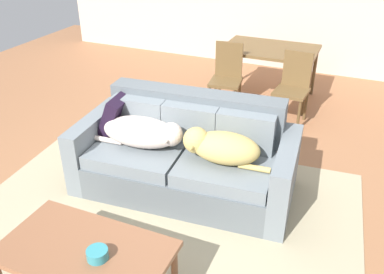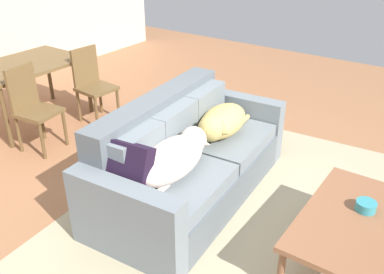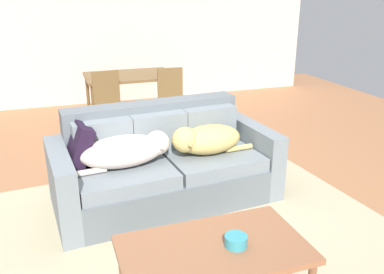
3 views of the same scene
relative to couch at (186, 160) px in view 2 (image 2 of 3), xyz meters
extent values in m
plane|color=#9D6744|center=(-0.09, -0.10, -0.34)|extent=(10.00, 10.00, 0.00)
cube|color=tan|center=(0.01, -0.73, -0.34)|extent=(3.67, 3.17, 0.01)
cube|color=#586065|center=(0.01, -0.07, -0.17)|extent=(1.81, 1.10, 0.33)
cube|color=slate|center=(-0.43, -0.10, 0.06)|extent=(0.91, 0.99, 0.13)
cube|color=slate|center=(0.44, -0.03, 0.06)|extent=(0.91, 0.99, 0.13)
cube|color=#586065|center=(-0.02, 0.29, 0.34)|extent=(1.75, 0.38, 0.44)
cube|color=slate|center=(-0.54, 0.06, 0.30)|extent=(0.54, 0.20, 0.37)
cube|color=slate|center=(-0.01, 0.10, 0.30)|extent=(0.54, 0.20, 0.37)
cube|color=slate|center=(0.53, 0.15, 0.30)|extent=(0.54, 0.20, 0.37)
cube|color=slate|center=(-0.94, -0.14, -0.02)|extent=(0.24, 0.97, 0.65)
cube|color=slate|center=(0.95, 0.01, -0.02)|extent=(0.24, 0.97, 0.65)
ellipsoid|color=beige|center=(-0.41, -0.15, 0.26)|extent=(0.78, 0.44, 0.27)
sphere|color=beige|center=(-0.09, -0.15, 0.29)|extent=(0.22, 0.22, 0.22)
cone|color=#A6978C|center=(-0.08, -0.25, 0.28)|extent=(0.11, 0.13, 0.10)
cylinder|color=beige|center=(-0.74, -0.25, 0.15)|extent=(0.34, 0.08, 0.05)
ellipsoid|color=tan|center=(0.43, -0.12, 0.26)|extent=(0.65, 0.41, 0.27)
sphere|color=tan|center=(0.17, -0.16, 0.30)|extent=(0.24, 0.24, 0.24)
cone|color=olive|center=(0.17, -0.27, 0.29)|extent=(0.12, 0.14, 0.11)
cylinder|color=tan|center=(0.71, -0.17, 0.15)|extent=(0.28, 0.07, 0.05)
cube|color=black|center=(-0.77, -0.01, 0.30)|extent=(0.30, 0.43, 0.42)
cube|color=brown|center=(-0.09, -1.50, 0.07)|extent=(1.16, 0.67, 0.04)
cylinder|color=brown|center=(-0.62, -1.22, -0.14)|extent=(0.05, 0.05, 0.40)
cylinder|color=brown|center=(0.44, -1.22, -0.14)|extent=(0.05, 0.05, 0.40)
cylinder|color=teal|center=(0.04, -1.54, 0.13)|extent=(0.14, 0.14, 0.07)
cube|color=brown|center=(0.17, 2.48, 0.38)|extent=(1.28, 0.89, 0.04)
cylinder|color=brown|center=(-0.42, 2.09, 0.01)|extent=(0.05, 0.05, 0.70)
cylinder|color=brown|center=(0.76, 2.09, 0.01)|extent=(0.05, 0.05, 0.70)
cylinder|color=brown|center=(0.76, 2.87, 0.01)|extent=(0.05, 0.05, 0.70)
cube|color=brown|center=(-0.22, 1.77, 0.09)|extent=(0.45, 0.45, 0.04)
cube|color=brown|center=(-0.25, 1.95, 0.35)|extent=(0.36, 0.08, 0.47)
cylinder|color=brown|center=(-0.37, 1.58, -0.14)|extent=(0.04, 0.04, 0.41)
cylinder|color=brown|center=(-0.03, 1.62, -0.14)|extent=(0.04, 0.04, 0.41)
cylinder|color=brown|center=(-0.41, 1.91, -0.14)|extent=(0.04, 0.04, 0.41)
cylinder|color=brown|center=(-0.08, 1.96, -0.14)|extent=(0.04, 0.04, 0.41)
cube|color=brown|center=(0.64, 1.80, 0.08)|extent=(0.43, 0.43, 0.04)
cube|color=brown|center=(0.65, 1.98, 0.33)|extent=(0.36, 0.06, 0.46)
cylinder|color=brown|center=(0.46, 1.64, -0.14)|extent=(0.04, 0.04, 0.40)
cylinder|color=brown|center=(0.80, 1.61, -0.14)|extent=(0.04, 0.04, 0.40)
cylinder|color=brown|center=(0.48, 1.98, -0.14)|extent=(0.04, 0.04, 0.40)
cylinder|color=brown|center=(0.82, 1.95, -0.14)|extent=(0.04, 0.04, 0.40)
camera|label=1|loc=(1.40, -3.13, 2.11)|focal=38.88mm
camera|label=2|loc=(-2.62, -1.90, 1.94)|focal=39.31mm
camera|label=3|loc=(-0.92, -3.48, 1.60)|focal=38.15mm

